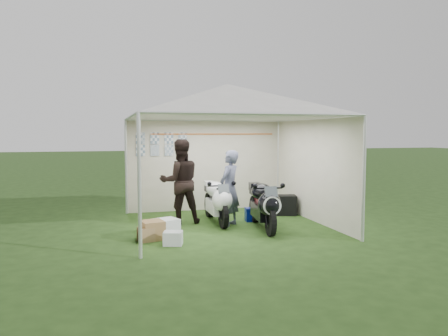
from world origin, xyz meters
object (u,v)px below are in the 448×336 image
(motorcycle_black, at_px, (264,204))
(person_blue_jacket, at_px, (230,188))
(person_dark_jacket, at_px, (180,182))
(paddock_stand, at_px, (254,214))
(motorcycle_white, at_px, (217,200))
(equipment_box, at_px, (286,205))
(crate_1, at_px, (152,230))
(crate_3, at_px, (149,234))
(crate_2, at_px, (173,238))
(crate_0, at_px, (165,228))
(canopy_tent, at_px, (227,105))

(motorcycle_black, bearing_deg, person_blue_jacket, 141.59)
(person_dark_jacket, bearing_deg, paddock_stand, 170.14)
(motorcycle_white, height_order, equipment_box, motorcycle_white)
(motorcycle_white, distance_m, equipment_box, 1.93)
(equipment_box, relative_size, crate_1, 1.22)
(crate_3, bearing_deg, crate_1, 49.70)
(crate_2, bearing_deg, motorcycle_white, 52.57)
(crate_0, relative_size, crate_1, 1.27)
(motorcycle_black, bearing_deg, crate_0, -171.98)
(crate_1, height_order, crate_2, crate_1)
(crate_2, bearing_deg, motorcycle_black, 19.95)
(crate_0, relative_size, crate_3, 1.30)
(motorcycle_black, xyz_separation_m, person_blue_jacket, (-0.56, 0.57, 0.27))
(canopy_tent, relative_size, crate_3, 14.76)
(person_dark_jacket, xyz_separation_m, crate_1, (-0.75, -1.30, -0.75))
(canopy_tent, distance_m, crate_3, 3.15)
(canopy_tent, relative_size, person_dark_jacket, 3.06)
(motorcycle_white, height_order, crate_3, motorcycle_white)
(canopy_tent, xyz_separation_m, motorcycle_black, (0.60, -0.63, -2.04))
(canopy_tent, height_order, person_blue_jacket, canopy_tent)
(person_dark_jacket, height_order, crate_2, person_dark_jacket)
(equipment_box, distance_m, crate_1, 3.74)
(motorcycle_white, distance_m, crate_1, 1.92)
(motorcycle_white, relative_size, equipment_box, 3.95)
(canopy_tent, relative_size, crate_0, 11.38)
(crate_0, bearing_deg, person_dark_jacket, 65.92)
(canopy_tent, bearing_deg, motorcycle_black, -46.19)
(canopy_tent, xyz_separation_m, motorcycle_white, (-0.15, 0.26, -2.06))
(canopy_tent, bearing_deg, crate_3, -151.90)
(person_blue_jacket, distance_m, crate_0, 1.72)
(person_dark_jacket, bearing_deg, equipment_box, -176.81)
(canopy_tent, distance_m, crate_1, 3.05)
(person_blue_jacket, xyz_separation_m, crate_2, (-1.42, -1.29, -0.69))
(paddock_stand, bearing_deg, canopy_tent, -160.33)
(motorcycle_black, bearing_deg, crate_1, -167.21)
(person_dark_jacket, height_order, person_blue_jacket, person_dark_jacket)
(motorcycle_black, bearing_deg, equipment_box, 58.56)
(crate_0, distance_m, crate_1, 0.32)
(equipment_box, bearing_deg, paddock_stand, -153.61)
(motorcycle_black, relative_size, paddock_stand, 4.94)
(crate_2, bearing_deg, person_dark_jacket, 76.21)
(motorcycle_white, relative_size, crate_0, 3.79)
(person_blue_jacket, xyz_separation_m, equipment_box, (1.66, 0.80, -0.57))
(person_dark_jacket, xyz_separation_m, crate_0, (-0.49, -1.10, -0.76))
(equipment_box, height_order, crate_0, equipment_box)
(person_blue_jacket, bearing_deg, crate_2, -5.00)
(canopy_tent, distance_m, paddock_stand, 2.54)
(paddock_stand, height_order, crate_3, paddock_stand)
(motorcycle_white, xyz_separation_m, crate_2, (-1.23, -1.60, -0.40))
(person_blue_jacket, bearing_deg, crate_1, -22.50)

